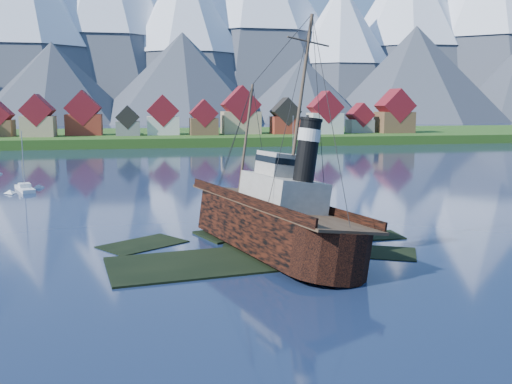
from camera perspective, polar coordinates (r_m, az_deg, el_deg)
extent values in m
plane|color=#172340|center=(53.32, -1.48, -6.38)|extent=(1400.00, 1400.00, 0.00)
cube|color=black|center=(51.10, -4.44, -7.46)|extent=(19.08, 11.42, 1.00)
cube|color=black|center=(58.43, 3.70, -5.42)|extent=(15.15, 9.76, 1.00)
cube|color=black|center=(62.31, -1.04, -4.40)|extent=(11.45, 9.06, 1.00)
cube|color=black|center=(55.71, 11.04, -6.32)|extent=(10.27, 8.34, 1.00)
cube|color=black|center=(58.54, -11.23, -5.57)|extent=(9.42, 8.68, 1.00)
cube|color=black|center=(62.18, 11.54, -4.68)|extent=(6.00, 4.00, 1.00)
cube|color=#214E16|center=(221.34, -8.87, 5.14)|extent=(600.00, 80.00, 3.20)
cube|color=#3F3D38|center=(183.46, -8.39, 4.40)|extent=(600.00, 2.50, 2.00)
cube|color=tan|center=(203.81, -20.92, 6.16)|extent=(10.50, 9.00, 6.80)
cube|color=maroon|center=(203.68, -21.00, 7.64)|extent=(10.69, 9.18, 10.69)
cube|color=maroon|center=(207.87, -16.81, 6.46)|extent=(12.00, 8.50, 7.20)
cube|color=maroon|center=(207.75, -16.89, 8.04)|extent=(12.22, 8.67, 12.22)
cube|color=slate|center=(201.99, -12.68, 6.22)|extent=(8.00, 7.00, 4.80)
cube|color=black|center=(201.86, -12.72, 7.31)|extent=(8.15, 7.14, 8.15)
cube|color=beige|center=(204.98, -9.29, 6.58)|extent=(11.00, 9.50, 6.40)
cube|color=maroon|center=(204.85, -9.33, 8.03)|extent=(11.20, 9.69, 11.20)
cube|color=brown|center=(201.94, -5.25, 6.54)|extent=(9.50, 8.00, 5.80)
cube|color=maroon|center=(201.81, -5.27, 7.85)|extent=(9.67, 8.16, 9.67)
cube|color=tan|center=(208.72, -1.54, 6.95)|extent=(13.50, 10.00, 8.00)
cube|color=maroon|center=(208.61, -1.55, 8.72)|extent=(13.75, 10.20, 13.75)
cube|color=maroon|center=(209.08, 2.95, 6.70)|extent=(10.00, 8.50, 6.20)
cube|color=black|center=(208.95, 2.96, 8.04)|extent=(10.18, 8.67, 10.18)
cube|color=beige|center=(210.02, 6.89, 6.83)|extent=(11.50, 9.00, 7.50)
cube|color=maroon|center=(209.90, 6.92, 8.42)|extent=(11.71, 9.18, 11.71)
cube|color=slate|center=(218.87, 10.32, 6.51)|extent=(9.00, 7.50, 5.00)
cube|color=maroon|center=(218.74, 10.35, 7.59)|extent=(9.16, 7.65, 9.16)
cube|color=brown|center=(222.05, 13.67, 6.79)|extent=(12.50, 10.00, 7.80)
cube|color=maroon|center=(221.94, 13.73, 8.38)|extent=(12.73, 10.20, 12.73)
cone|color=#2D333D|center=(517.31, -21.93, 14.81)|extent=(180.00, 180.00, 150.00)
cone|color=#2D333D|center=(551.62, -14.84, 16.30)|extent=(210.00, 210.00, 180.00)
cone|color=#2D333D|center=(525.20, -7.03, 14.99)|extent=(170.00, 170.00, 145.00)
cone|color=white|center=(529.10, -7.09, 18.12)|extent=(105.40, 105.40, 87.00)
cone|color=#2D333D|center=(582.13, -0.21, 17.18)|extent=(240.00, 240.00, 200.00)
cone|color=#2D333D|center=(543.02, 8.42, 13.70)|extent=(150.00, 150.00, 125.00)
cone|color=white|center=(545.73, 8.48, 16.32)|extent=(93.00, 93.00, 75.00)
cone|color=#2D333D|center=(603.31, 14.93, 15.16)|extent=(200.00, 200.00, 170.00)
cone|color=#2D333D|center=(630.26, 22.39, 15.43)|extent=(230.00, 230.00, 190.00)
cone|color=#2D333D|center=(429.35, -19.60, 10.11)|extent=(120.00, 120.00, 58.00)
cone|color=#2D333D|center=(421.04, -7.30, 11.12)|extent=(136.00, 136.00, 66.00)
cone|color=#2D333D|center=(440.08, 4.64, 10.02)|extent=(110.00, 110.00, 50.00)
cone|color=#2D333D|center=(470.06, 15.59, 11.18)|extent=(150.00, 150.00, 75.00)
cube|color=black|center=(54.80, 1.19, -3.59)|extent=(6.84, 19.70, 4.10)
cone|color=black|center=(67.10, -1.13, -1.28)|extent=(6.84, 6.84, 6.84)
cylinder|color=black|center=(45.50, 3.83, -6.21)|extent=(6.84, 6.84, 4.10)
cube|color=#4C3826|center=(54.37, 1.19, -1.38)|extent=(6.70, 25.99, 0.24)
cube|color=black|center=(53.70, -2.23, -1.04)|extent=(0.20, 25.17, 0.88)
cube|color=black|center=(55.08, 4.54, -0.81)|extent=(0.20, 25.17, 0.88)
cube|color=#ADA89E|center=(52.72, 1.54, -0.09)|extent=(5.08, 8.30, 2.93)
cube|color=#ADA89E|center=(53.33, 1.32, 2.77)|extent=(3.52, 3.91, 2.15)
cylinder|color=black|center=(49.09, 2.38, 4.18)|extent=(1.86, 1.86, 5.47)
cylinder|color=silver|center=(49.00, 2.39, 5.78)|extent=(1.95, 1.95, 1.07)
cylinder|color=#473828|center=(61.27, -0.34, 5.40)|extent=(0.27, 0.27, 11.72)
cylinder|color=#473828|center=(51.15, 1.83, 10.84)|extent=(0.31, 0.31, 12.70)
cube|color=white|center=(141.97, 3.70, 3.23)|extent=(5.32, 8.58, 1.19)
cube|color=white|center=(141.88, 3.70, 3.61)|extent=(2.65, 2.91, 0.70)
cylinder|color=gray|center=(141.52, 3.72, 5.56)|extent=(0.14, 0.14, 10.33)
cube|color=white|center=(99.48, -22.11, 0.17)|extent=(4.50, 7.85, 1.05)
cube|color=white|center=(99.36, -22.13, 0.64)|extent=(2.34, 2.60, 0.61)
cylinder|color=gray|center=(98.89, -22.28, 3.07)|extent=(0.12, 0.12, 9.10)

